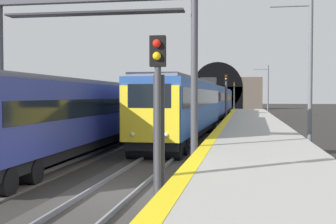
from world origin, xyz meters
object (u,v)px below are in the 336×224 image
railway_signal_near (158,111)px  railway_signal_mid (226,95)px  catenary_mast_near (268,90)px  overhead_signal_gantry (93,37)px  catenary_mast_far (310,73)px  railway_signal_far (234,93)px  train_main_approaching (208,102)px  train_adjacent_platform (154,105)px

railway_signal_near → railway_signal_mid: railway_signal_mid is taller
railway_signal_mid → catenary_mast_near: catenary_mast_near is taller
overhead_signal_gantry → catenary_mast_far: (5.99, -9.32, -1.22)m
railway_signal_near → catenary_mast_far: catenary_mast_far is taller
railway_signal_near → catenary_mast_near: size_ratio=0.61×
railway_signal_near → catenary_mast_far: 13.98m
railway_signal_mid → railway_signal_far: (39.12, -0.00, 0.31)m
railway_signal_near → catenary_mast_near: catenary_mast_near is taller
railway_signal_near → railway_signal_far: railway_signal_far is taller
train_main_approaching → railway_signal_far: bearing=178.9°
railway_signal_near → catenary_mast_far: (12.85, -5.31, 1.52)m
overhead_signal_gantry → railway_signal_mid: bearing=-6.8°
overhead_signal_gantry → train_adjacent_platform: bearing=5.3°
catenary_mast_far → railway_signal_near: bearing=157.5°
train_adjacent_platform → railway_signal_far: railway_signal_far is taller
train_main_approaching → railway_signal_far: size_ratio=10.31×
railway_signal_mid → railway_signal_far: railway_signal_far is taller
train_adjacent_platform → railway_signal_far: 49.96m
catenary_mast_near → catenary_mast_far: bearing=-180.0°
railway_signal_near → catenary_mast_near: 55.49m
railway_signal_near → overhead_signal_gantry: bearing=-149.7°
railway_signal_mid → catenary_mast_far: bearing=11.0°
overhead_signal_gantry → catenary_mast_near: size_ratio=1.16×
train_adjacent_platform → railway_signal_far: size_ratio=10.09×
catenary_mast_far → railway_signal_mid: bearing=11.0°
train_main_approaching → catenary_mast_far: bearing=17.1°
catenary_mast_near → train_adjacent_platform: bearing=155.7°
train_adjacent_platform → catenary_mast_near: size_ratio=7.90×
railway_signal_far → catenary_mast_far: bearing=4.6°
train_adjacent_platform → catenary_mast_far: catenary_mast_far is taller
railway_signal_near → railway_signal_far: size_ratio=0.78×
train_adjacent_platform → catenary_mast_near: bearing=-24.9°
train_main_approaching → catenary_mast_near: catenary_mast_near is taller
railway_signal_far → catenary_mast_far: size_ratio=0.71×
catenary_mast_near → railway_signal_near: bearing=174.5°
train_adjacent_platform → railway_signal_far: (49.56, -6.16, 1.30)m
railway_signal_near → railway_signal_far: (79.37, 0.00, 0.80)m
railway_signal_mid → train_adjacent_platform: bearing=-30.5°
train_adjacent_platform → railway_signal_mid: railway_signal_mid is taller
overhead_signal_gantry → catenary_mast_near: bearing=-10.9°
catenary_mast_far → overhead_signal_gantry: bearing=122.7°
railway_signal_far → catenary_mast_far: (-66.52, -5.31, 0.72)m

